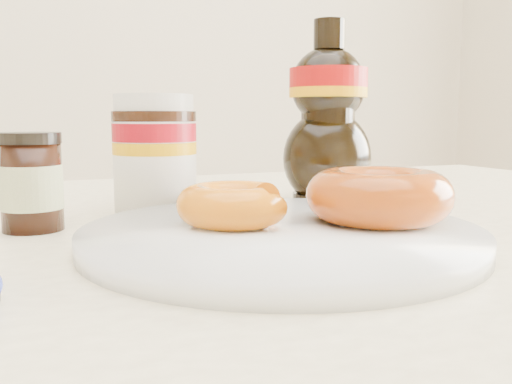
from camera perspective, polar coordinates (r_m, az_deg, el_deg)
name	(u,v)px	position (r m, az deg, el deg)	size (l,w,h in m)	color
dining_table	(178,330)	(0.50, -7.81, -13.48)	(1.40, 0.90, 0.75)	#FFEFC2
plate	(281,235)	(0.43, 2.50, -4.36)	(0.30, 0.30, 0.02)	white
donut_bitten	(234,204)	(0.44, -2.25, -1.24)	(0.09, 0.09, 0.03)	orange
donut_whole	(379,196)	(0.46, 12.17, -0.35)	(0.12, 0.12, 0.04)	#9D450A
nutella_jar	(155,149)	(0.59, -10.09, 4.25)	(0.08, 0.08, 0.12)	white
syrup_bottle	(328,112)	(0.66, 7.19, 7.98)	(0.11, 0.09, 0.21)	black
dark_jar	(31,183)	(0.52, -21.55, 0.85)	(0.05, 0.05, 0.08)	black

